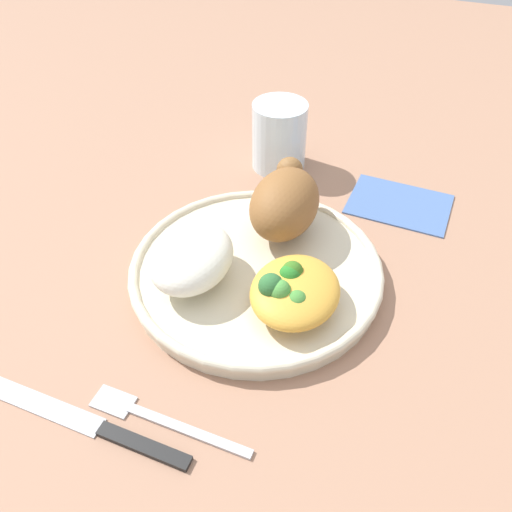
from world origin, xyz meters
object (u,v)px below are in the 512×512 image
Objects in this scene: roasted_chicken at (285,202)px; rice_pile at (192,258)px; plate at (256,270)px; fork at (160,419)px; napkin at (399,203)px; mac_cheese_with_broccoli at (293,290)px; water_glass at (279,136)px; knife at (101,428)px.

rice_pile is (-0.10, 0.06, -0.01)m from roasted_chicken.
fork is (-0.18, 0.02, -0.01)m from plate.
napkin is at bearing -20.73° from fork.
mac_cheese_with_broccoli is at bearing 162.20° from napkin.
water_glass is 0.73× the size of napkin.
roasted_chicken is at bearing -30.56° from rice_pile.
rice_pile reaches higher than plate.
water_glass reaches higher than mac_cheese_with_broccoli.
rice_pile reaches higher than mac_cheese_with_broccoli.
roasted_chicken is 0.28m from knife.
knife is at bearing 178.61° from water_glass.
rice_pile is at bearing -1.25° from knife.
rice_pile is (-0.04, 0.05, 0.03)m from plate.
rice_pile reaches higher than knife.
mac_cheese_with_broccoli is at bearing -32.63° from knife.
mac_cheese_with_broccoli reaches higher than knife.
roasted_chicken is 1.12× the size of mac_cheese_with_broccoli.
mac_cheese_with_broccoli is at bearing -158.73° from water_glass.
roasted_chicken reaches higher than fork.
knife is 2.19× the size of water_glass.
fork is at bearing 155.05° from mac_cheese_with_broccoli.
fork is 0.75× the size of knife.
roasted_chicken reaches higher than napkin.
mac_cheese_with_broccoli reaches higher than fork.
napkin is (-0.03, -0.17, -0.04)m from water_glass.
roasted_chicken is at bearing -159.48° from water_glass.
plate is at bearing -54.86° from rice_pile.
roasted_chicken reaches higher than knife.
napkin is at bearing -44.91° from roasted_chicken.
mac_cheese_with_broccoli is (-0.10, -0.04, -0.02)m from roasted_chicken.
water_glass is at bearing 20.52° from roasted_chicken.
knife is 0.42m from napkin.
mac_cheese_with_broccoli reaches higher than napkin.
napkin is (0.38, -0.18, -0.00)m from knife.
roasted_chicken is 0.92× the size of napkin.
mac_cheese_with_broccoli is 0.16m from fork.
fork is at bearing 174.44° from roasted_chicken.
plate is at bearing -15.31° from knife.
plate is 0.22m from water_glass.
knife is at bearing 166.64° from roasted_chicken.
roasted_chicken reaches higher than mac_cheese_with_broccoli.
plate reaches higher than napkin.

